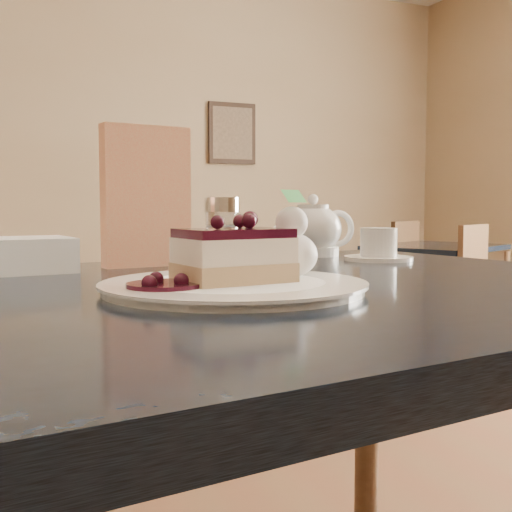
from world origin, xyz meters
name	(u,v)px	position (x,y,z in m)	size (l,w,h in m)	color
main_table	(213,352)	(-0.08, 0.26, 0.75)	(1.45, 1.06, 0.84)	#142031
dessert_plate	(234,287)	(-0.07, 0.21, 0.84)	(0.32, 0.32, 0.01)	white
cheesecake_slice	(234,256)	(-0.07, 0.21, 0.88)	(0.15, 0.11, 0.07)	tan
whipped_cream	(292,255)	(0.02, 0.23, 0.88)	(0.07, 0.07, 0.06)	white
berry_sauce	(165,285)	(-0.16, 0.19, 0.85)	(0.09, 0.09, 0.01)	black
tea_set	(325,234)	(0.31, 0.64, 0.89)	(0.25, 0.28, 0.12)	white
menu_card	(146,197)	(-0.09, 0.58, 0.96)	(0.16, 0.03, 0.25)	#FFE7A9
sugar_shaker	(222,229)	(0.07, 0.63, 0.90)	(0.07, 0.07, 0.12)	white
napkin_stack	(27,255)	(-0.29, 0.57, 0.87)	(0.13, 0.13, 0.06)	white
bg_table_far_right	(434,330)	(2.58, 3.07, 0.06)	(1.11, 1.62, 1.08)	#142031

